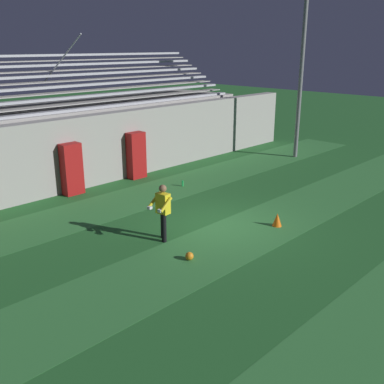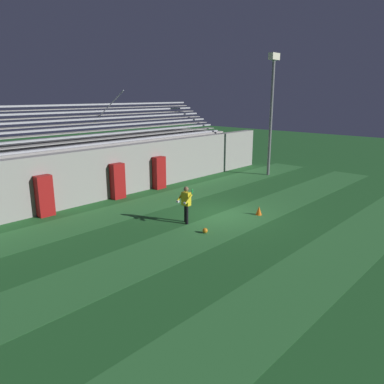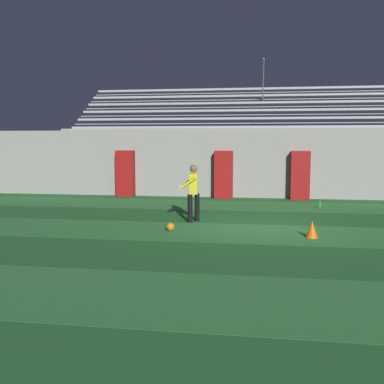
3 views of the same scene
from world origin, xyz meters
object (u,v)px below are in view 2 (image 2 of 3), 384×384
object	(u,v)px
traffic_cone	(259,211)
water_bottle	(192,191)
padding_pillar_gate_left	(118,181)
padding_pillar_gate_right	(159,173)
padding_pillar_far_left	(44,196)
soccer_ball	(205,231)
goalkeeper	(186,202)
floodlight_pole	(272,100)

from	to	relation	value
traffic_cone	water_bottle	bearing A→B (deg)	80.67
padding_pillar_gate_left	padding_pillar_gate_right	size ratio (longest dim) A/B	1.00
padding_pillar_gate_left	padding_pillar_far_left	distance (m)	4.19
padding_pillar_far_left	soccer_ball	size ratio (longest dim) A/B	8.86
soccer_ball	traffic_cone	xyz separation A→B (m)	(3.58, -0.31, 0.10)
traffic_cone	soccer_ball	bearing A→B (deg)	175.05
padding_pillar_gate_left	goalkeeper	xyz separation A→B (m)	(-0.45, -5.59, -0.02)
padding_pillar_gate_right	goalkeeper	world-z (taller)	padding_pillar_gate_right
floodlight_pole	padding_pillar_gate_left	bearing A→B (deg)	165.90
padding_pillar_gate_right	water_bottle	world-z (taller)	padding_pillar_gate_right
padding_pillar_gate_right	traffic_cone	world-z (taller)	padding_pillar_gate_right
water_bottle	padding_pillar_gate_right	bearing A→B (deg)	102.51
soccer_ball	goalkeeper	bearing A→B (deg)	75.20
soccer_ball	traffic_cone	bearing A→B (deg)	-4.95
padding_pillar_gate_right	traffic_cone	distance (m)	7.39
padding_pillar_gate_left	floodlight_pole	bearing A→B (deg)	-14.10
floodlight_pole	goalkeeper	distance (m)	12.58
floodlight_pole	padding_pillar_gate_right	bearing A→B (deg)	160.81
soccer_ball	traffic_cone	distance (m)	3.59
floodlight_pole	padding_pillar_far_left	bearing A→B (deg)	169.68
padding_pillar_far_left	floodlight_pole	size ratio (longest dim) A/B	0.24
padding_pillar_gate_right	traffic_cone	size ratio (longest dim) A/B	4.64
padding_pillar_far_left	soccer_ball	world-z (taller)	padding_pillar_far_left
water_bottle	floodlight_pole	bearing A→B (deg)	-3.88
padding_pillar_gate_left	soccer_ball	distance (m)	7.14
padding_pillar_far_left	traffic_cone	bearing A→B (deg)	-46.66
padding_pillar_gate_right	goalkeeper	xyz separation A→B (m)	(-3.52, -5.59, -0.02)
goalkeeper	water_bottle	size ratio (longest dim) A/B	6.96
goalkeeper	traffic_cone	size ratio (longest dim) A/B	3.98
traffic_cone	padding_pillar_gate_left	bearing A→B (deg)	110.51
floodlight_pole	water_bottle	xyz separation A→B (m)	(-7.48, 0.51, -5.07)
soccer_ball	traffic_cone	world-z (taller)	traffic_cone
padding_pillar_gate_left	water_bottle	world-z (taller)	padding_pillar_gate_left
padding_pillar_gate_right	water_bottle	xyz separation A→B (m)	(0.50, -2.27, -0.86)
padding_pillar_gate_right	padding_pillar_far_left	size ratio (longest dim) A/B	1.00
goalkeeper	soccer_ball	size ratio (longest dim) A/B	7.59
floodlight_pole	traffic_cone	xyz separation A→B (m)	(-8.31, -4.57, -4.98)
floodlight_pole	soccer_ball	bearing A→B (deg)	-160.29
padding_pillar_gate_right	traffic_cone	xyz separation A→B (m)	(-0.33, -7.35, -0.77)
padding_pillar_gate_left	water_bottle	bearing A→B (deg)	-32.37
padding_pillar_gate_left	padding_pillar_gate_right	bearing A→B (deg)	0.00
padding_pillar_gate_left	padding_pillar_far_left	xyz separation A→B (m)	(-4.19, 0.00, 0.00)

